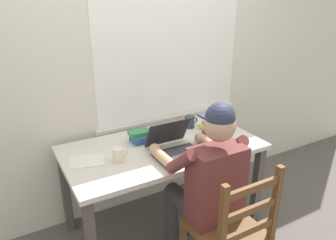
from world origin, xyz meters
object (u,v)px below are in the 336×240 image
at_px(wooden_chair, 231,233).
at_px(book_stack_main, 141,136).
at_px(coffee_mug_dark, 190,122).
at_px(book_stack_side, 213,126).
at_px(seated_person, 206,179).
at_px(coffee_mug_white, 118,155).
at_px(computer_mouse, 213,147).
at_px(coffee_mug_spare, 207,137).
at_px(desk, 162,157).
at_px(laptop, 174,146).

distance_m(wooden_chair, book_stack_main, 0.96).
distance_m(coffee_mug_dark, book_stack_side, 0.20).
xyz_separation_m(seated_person, book_stack_side, (0.43, 0.51, 0.10)).
distance_m(seated_person, coffee_mug_dark, 0.73).
bearing_deg(coffee_mug_white, wooden_chair, -56.76).
height_order(computer_mouse, coffee_mug_white, coffee_mug_white).
bearing_deg(wooden_chair, coffee_mug_spare, 68.14).
height_order(desk, coffee_mug_white, coffee_mug_white).
xyz_separation_m(coffee_mug_dark, book_stack_main, (-0.48, -0.05, -0.01)).
relative_size(laptop, computer_mouse, 3.31).
relative_size(coffee_mug_spare, book_stack_main, 0.63).
height_order(wooden_chair, book_stack_side, wooden_chair).
bearing_deg(seated_person, coffee_mug_dark, 65.62).
xyz_separation_m(coffee_mug_white, book_stack_main, (0.27, 0.21, -0.01)).
height_order(coffee_mug_spare, book_stack_main, book_stack_main).
distance_m(wooden_chair, computer_mouse, 0.64).
height_order(seated_person, wooden_chair, seated_person).
bearing_deg(coffee_mug_dark, book_stack_side, -46.11).
xyz_separation_m(wooden_chair, book_stack_main, (-0.18, 0.89, 0.33)).
bearing_deg(desk, computer_mouse, -38.16).
height_order(seated_person, computer_mouse, seated_person).
relative_size(seated_person, coffee_mug_spare, 10.71).
bearing_deg(coffee_mug_spare, desk, 160.93).
distance_m(laptop, book_stack_main, 0.31).
xyz_separation_m(seated_person, computer_mouse, (0.23, 0.23, 0.08)).
xyz_separation_m(coffee_mug_dark, coffee_mug_spare, (-0.04, -0.30, -0.01)).
bearing_deg(laptop, coffee_mug_spare, 4.43).
bearing_deg(desk, coffee_mug_white, -169.78).
relative_size(coffee_mug_dark, book_stack_side, 0.61).
bearing_deg(computer_mouse, coffee_mug_dark, 80.38).
xyz_separation_m(seated_person, coffee_mug_dark, (0.30, 0.66, 0.11)).
bearing_deg(computer_mouse, laptop, 160.28).
distance_m(seated_person, coffee_mug_white, 0.61).
distance_m(desk, book_stack_side, 0.52).
bearing_deg(book_stack_main, seated_person, -73.64).
distance_m(laptop, coffee_mug_dark, 0.47).
bearing_deg(coffee_mug_spare, coffee_mug_white, 176.29).
xyz_separation_m(book_stack_main, book_stack_side, (0.61, -0.09, -0.01)).
xyz_separation_m(desk, seated_person, (0.07, -0.46, 0.03)).
relative_size(coffee_mug_white, coffee_mug_spare, 0.97).
relative_size(desk, book_stack_main, 7.85).
bearing_deg(desk, book_stack_main, 126.83).
relative_size(desk, book_stack_side, 7.46).
relative_size(seated_person, laptop, 3.77).
relative_size(desk, coffee_mug_dark, 12.16).
distance_m(book_stack_main, book_stack_side, 0.62).
relative_size(wooden_chair, book_stack_side, 4.81).
height_order(seated_person, book_stack_side, seated_person).
distance_m(seated_person, wooden_chair, 0.36).
height_order(coffee_mug_white, book_stack_main, coffee_mug_white).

